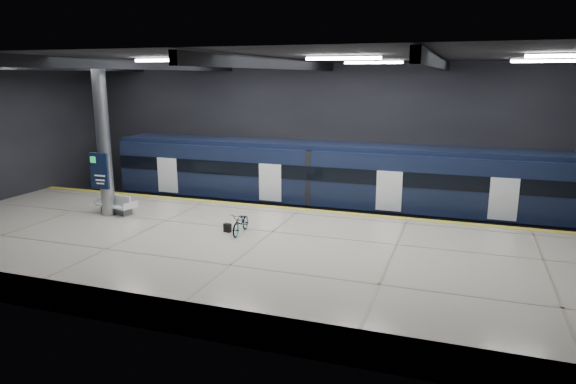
% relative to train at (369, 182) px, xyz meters
% --- Properties ---
extents(ground, '(30.00, 30.00, 0.00)m').
position_rel_train_xyz_m(ground, '(-2.73, -5.50, -2.06)').
color(ground, black).
rests_on(ground, ground).
extents(room_shell, '(30.10, 16.10, 8.05)m').
position_rel_train_xyz_m(room_shell, '(-2.73, -5.49, 3.66)').
color(room_shell, black).
rests_on(room_shell, ground).
extents(platform, '(30.00, 11.00, 1.10)m').
position_rel_train_xyz_m(platform, '(-2.73, -8.00, -1.51)').
color(platform, '#BEB4A1').
rests_on(platform, ground).
extents(safety_strip, '(30.00, 0.40, 0.01)m').
position_rel_train_xyz_m(safety_strip, '(-2.73, -2.75, -0.95)').
color(safety_strip, gold).
rests_on(safety_strip, platform).
extents(rails, '(30.00, 1.52, 0.16)m').
position_rel_train_xyz_m(rails, '(-2.73, 0.00, -1.98)').
color(rails, gray).
rests_on(rails, ground).
extents(train, '(29.40, 2.84, 3.79)m').
position_rel_train_xyz_m(train, '(0.00, 0.00, 0.00)').
color(train, black).
rests_on(train, ground).
extents(bench, '(2.16, 1.28, 0.89)m').
position_rel_train_xyz_m(bench, '(-10.57, -6.18, -0.64)').
color(bench, '#595B60').
rests_on(bench, platform).
extents(bicycle, '(0.72, 1.74, 0.89)m').
position_rel_train_xyz_m(bicycle, '(-3.85, -7.14, -0.51)').
color(bicycle, '#99999E').
rests_on(bicycle, platform).
extents(pannier_bag, '(0.34, 0.25, 0.35)m').
position_rel_train_xyz_m(pannier_bag, '(-4.45, -7.14, -0.78)').
color(pannier_bag, black).
rests_on(pannier_bag, platform).
extents(info_column, '(0.90, 0.78, 6.90)m').
position_rel_train_xyz_m(info_column, '(-10.73, -6.52, 2.40)').
color(info_column, '#9EA0A5').
rests_on(info_column, platform).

